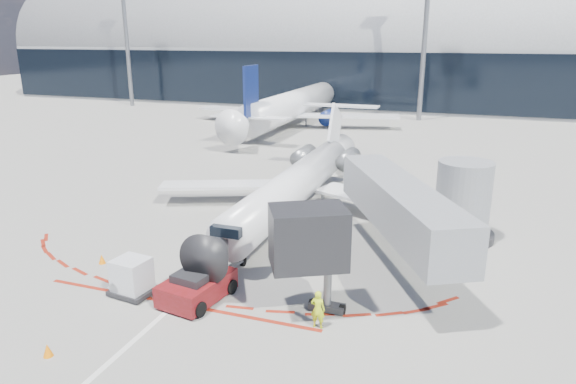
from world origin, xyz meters
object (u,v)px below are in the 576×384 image
(pushback_tug, at_px, (197,287))
(uld_container, at_px, (132,277))
(ramp_worker, at_px, (318,309))
(regional_jet, at_px, (299,182))

(pushback_tug, relative_size, uld_container, 2.73)
(ramp_worker, relative_size, uld_container, 0.81)
(regional_jet, relative_size, pushback_tug, 4.57)
(pushback_tug, bearing_deg, regional_jet, 96.80)
(regional_jet, height_order, uld_container, regional_jet)
(pushback_tug, bearing_deg, uld_container, -160.63)
(regional_jet, xyz_separation_m, pushback_tug, (-0.52, -13.56, -1.54))
(regional_jet, xyz_separation_m, ramp_worker, (5.46, -14.01, -1.34))
(uld_container, bearing_deg, pushback_tug, 17.29)
(regional_jet, bearing_deg, ramp_worker, -68.71)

